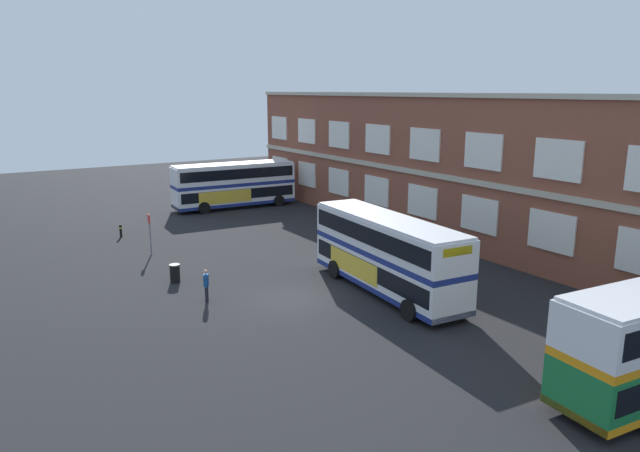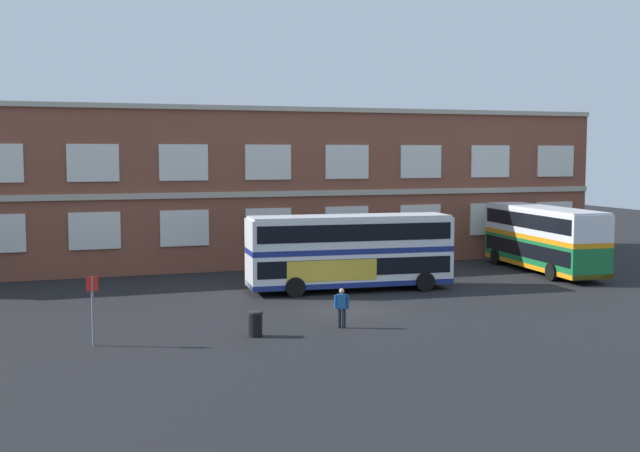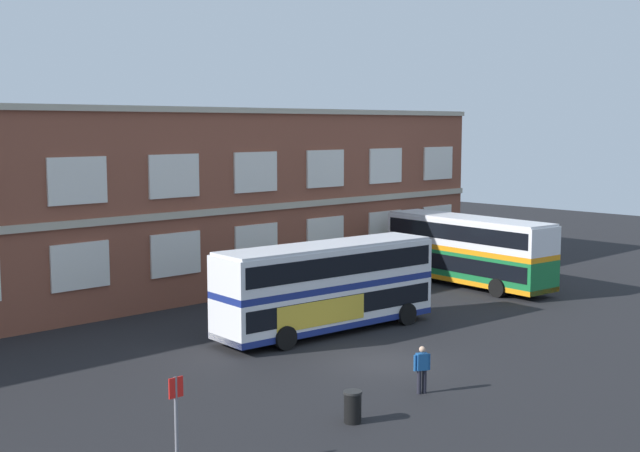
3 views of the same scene
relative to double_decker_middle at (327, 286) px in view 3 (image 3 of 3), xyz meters
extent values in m
plane|color=black|center=(-1.84, -2.89, -2.15)|extent=(120.00, 120.00, 0.00)
cube|color=brown|center=(-4.71, 13.11, 2.87)|extent=(53.31, 8.00, 10.05)
cube|color=#B2A893|center=(-4.71, 9.03, 2.67)|extent=(53.31, 0.16, 0.36)
cube|color=#B2A893|center=(-4.71, 9.06, 8.05)|extent=(53.31, 0.28, 0.30)
cube|color=silver|center=(-7.38, 9.05, 0.66)|extent=(2.99, 0.12, 2.21)
cube|color=silver|center=(-2.05, 9.05, 0.66)|extent=(2.99, 0.12, 2.21)
cube|color=silver|center=(3.28, 9.05, 0.66)|extent=(2.99, 0.12, 2.21)
cube|color=silver|center=(8.61, 9.05, 0.66)|extent=(2.99, 0.12, 2.21)
cube|color=silver|center=(13.94, 9.05, 0.66)|extent=(2.99, 0.12, 2.21)
cube|color=silver|center=(19.27, 9.05, 0.66)|extent=(2.99, 0.12, 2.21)
cube|color=silver|center=(-7.38, 9.05, 4.68)|extent=(2.99, 0.12, 2.21)
cube|color=silver|center=(-2.05, 9.05, 4.68)|extent=(2.99, 0.12, 2.21)
cube|color=silver|center=(3.28, 9.05, 4.68)|extent=(2.99, 0.12, 2.21)
cube|color=silver|center=(8.61, 9.05, 4.68)|extent=(2.99, 0.12, 2.21)
cube|color=silver|center=(13.94, 9.05, 4.68)|extent=(2.99, 0.12, 2.21)
cube|color=silver|center=(19.27, 9.05, 4.68)|extent=(2.99, 0.12, 2.21)
cube|color=silver|center=(0.00, 0.00, -0.92)|extent=(11.16, 3.39, 1.75)
cube|color=black|center=(0.00, 0.00, -0.71)|extent=(10.73, 3.40, 0.90)
cube|color=navy|center=(0.00, 0.00, 0.10)|extent=(11.16, 3.39, 0.30)
cube|color=silver|center=(0.00, 0.00, 1.03)|extent=(11.16, 3.39, 1.55)
cube|color=black|center=(0.00, 0.00, 1.10)|extent=(10.73, 3.40, 0.90)
cube|color=navy|center=(0.00, 0.00, -1.66)|extent=(11.17, 3.41, 0.28)
cube|color=silver|center=(0.00, 0.00, 1.86)|extent=(10.94, 3.27, 0.12)
cube|color=gold|center=(-1.42, -1.18, -0.84)|extent=(4.83, 0.40, 1.10)
cube|color=yellow|center=(5.45, -0.42, 1.45)|extent=(0.19, 1.66, 0.40)
cylinder|color=black|center=(3.74, -1.57, -1.63)|extent=(1.06, 0.40, 1.04)
cylinder|color=black|center=(3.93, 0.98, -1.63)|extent=(1.06, 0.40, 1.04)
cylinder|color=black|center=(-3.39, -1.01, -1.63)|extent=(1.06, 0.40, 1.04)
cylinder|color=black|center=(-3.19, 1.53, -1.63)|extent=(1.06, 0.40, 1.04)
cube|color=#197038|center=(13.83, 2.39, -0.92)|extent=(3.49, 11.18, 1.75)
cube|color=black|center=(13.83, 2.39, -0.71)|extent=(3.49, 10.74, 0.90)
cube|color=orange|center=(13.83, 2.39, 0.10)|extent=(3.49, 11.18, 0.30)
cube|color=silver|center=(13.83, 2.39, 1.03)|extent=(3.49, 11.18, 1.55)
cube|color=black|center=(13.83, 2.39, 1.10)|extent=(3.49, 10.74, 0.90)
cube|color=orange|center=(13.83, 2.39, -1.66)|extent=(3.51, 11.18, 0.28)
cube|color=silver|center=(13.83, 2.39, 1.86)|extent=(3.37, 10.95, 0.12)
cube|color=gold|center=(15.00, 0.96, -0.84)|extent=(0.45, 4.82, 1.10)
cube|color=yellow|center=(14.30, 7.84, 1.45)|extent=(1.66, 0.20, 0.40)
cylinder|color=black|center=(15.43, 6.12, -1.63)|extent=(0.41, 1.06, 1.04)
cylinder|color=black|center=(12.89, 6.33, -1.63)|extent=(0.41, 1.06, 1.04)
cylinder|color=black|center=(14.81, -1.01, -1.63)|extent=(0.41, 1.06, 1.04)
cylinder|color=black|center=(12.27, -0.79, -1.63)|extent=(0.41, 1.06, 1.04)
cylinder|color=black|center=(-3.60, -8.69, -1.72)|extent=(0.21, 0.21, 0.85)
cylinder|color=black|center=(-3.78, -8.61, -1.72)|extent=(0.21, 0.21, 0.85)
cube|color=#194C8C|center=(-3.69, -8.65, -1.00)|extent=(0.46, 0.39, 0.60)
cylinder|color=#194C8C|center=(-3.46, -8.77, -1.03)|extent=(0.15, 0.15, 0.57)
cylinder|color=#194C8C|center=(-3.93, -8.53, -1.03)|extent=(0.15, 0.15, 0.57)
sphere|color=tan|center=(-3.69, -8.65, -0.56)|extent=(0.22, 0.22, 0.22)
cylinder|color=slate|center=(-13.84, -8.53, -0.80)|extent=(0.10, 0.10, 2.70)
cube|color=red|center=(-13.84, -8.55, 0.27)|extent=(0.44, 0.04, 0.56)
cylinder|color=black|center=(-7.55, -9.02, -1.67)|extent=(0.56, 0.56, 0.95)
cylinder|color=black|center=(-7.55, -9.02, -1.16)|extent=(0.60, 0.60, 0.08)
camera|label=1|loc=(23.16, -18.65, 8.38)|focal=32.71mm
camera|label=2|loc=(-15.46, -40.10, 5.24)|focal=45.15mm
camera|label=3|loc=(-26.03, -26.99, 7.23)|focal=47.18mm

